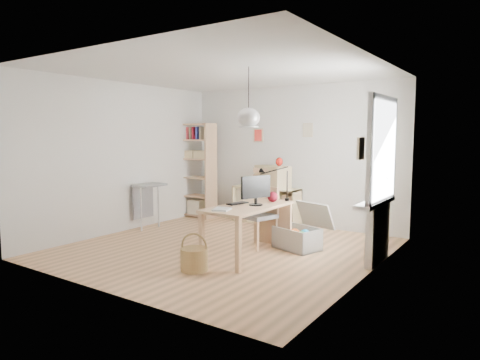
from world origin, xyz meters
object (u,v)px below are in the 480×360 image
Objects in this scene: desk at (248,212)px; storage_chest at (300,234)px; tall_bookshelf at (197,166)px; monitor at (256,189)px; cube_shelf at (266,208)px; drawer_chest at (273,177)px; chair at (261,213)px.

desk is 1.65× the size of storage_chest.
tall_bookshelf is 4.25× the size of monitor.
tall_bookshelf is (-1.56, -0.28, 0.79)m from cube_shelf.
drawer_chest is at bearing 135.55° from monitor.
chair is at bearing -61.82° from cube_shelf.
tall_bookshelf reaches higher than desk.
tall_bookshelf is (-2.59, 1.95, 0.43)m from desk.
cube_shelf is 2.54m from monitor.
monitor is at bearing -50.51° from chair.
chair is 0.74m from monitor.
chair is at bearing 135.39° from monitor.
storage_chest is at bearing 61.68° from desk.
drawer_chest is at bearing 111.28° from desk.
tall_bookshelf is at bearing -148.83° from drawer_chest.
desk is 3.27m from tall_bookshelf.
monitor is (2.68, -1.89, -0.10)m from tall_bookshelf.
monitor reaches higher than desk.
drawer_chest reaches higher than storage_chest.
drawer_chest reaches higher than desk.
storage_chest is 2.02m from drawer_chest.
cube_shelf is at bearing -170.36° from drawer_chest.
desk is at bearing -101.07° from storage_chest.
cube_shelf reaches higher than storage_chest.
chair is (2.44, -1.35, -0.55)m from tall_bookshelf.
storage_chest is (1.46, -1.42, -0.07)m from cube_shelf.
chair is 1.24× the size of drawer_chest.
desk is 1.59× the size of chair.
cube_shelf is 0.66m from drawer_chest.
tall_bookshelf is at bearing 166.42° from monitor.
tall_bookshelf is 2.84m from chair.
drawer_chest is at bearing -13.65° from cube_shelf.
tall_bookshelf is 3.28m from monitor.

